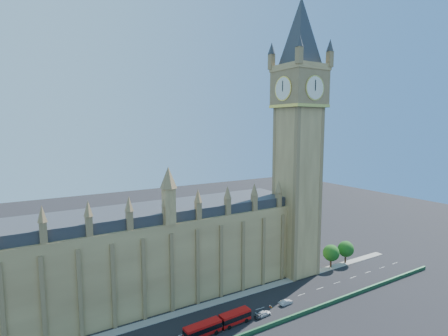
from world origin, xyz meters
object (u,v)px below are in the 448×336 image
car_silver (286,302)px  car_white (264,314)px  red_bus (218,324)px  car_grey (261,315)px

car_silver → car_white: bearing=96.4°
red_bus → car_silver: 23.47m
car_silver → car_white: (-9.48, -1.49, -0.00)m
red_bus → car_silver: size_ratio=4.58×
car_silver → car_white: 9.60m
red_bus → car_white: red_bus is taller
car_grey → car_white: size_ratio=0.87×
car_grey → red_bus: bearing=78.4°
car_silver → car_grey: bearing=96.6°
car_grey → car_silver: 10.48m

